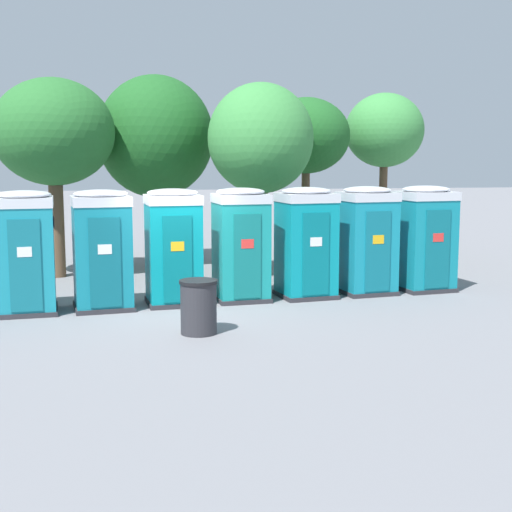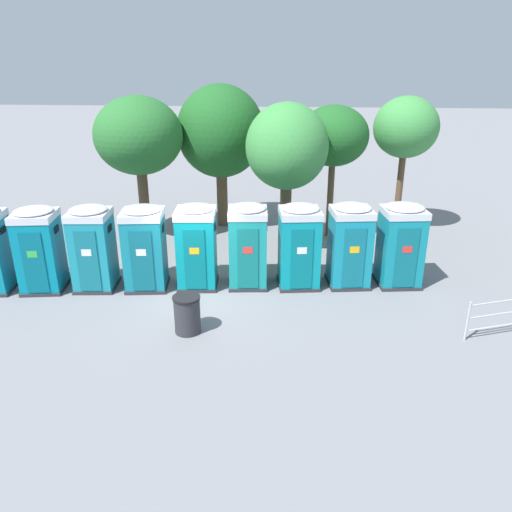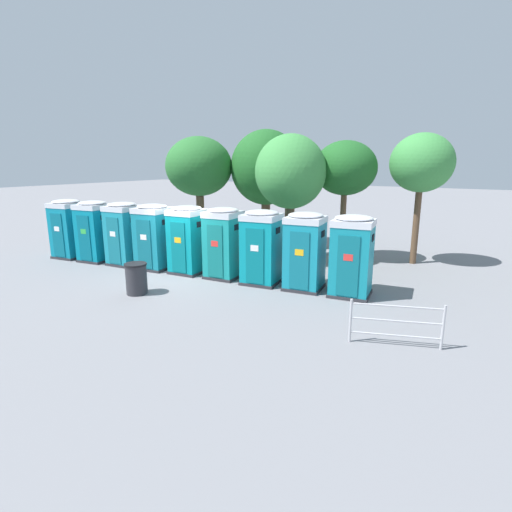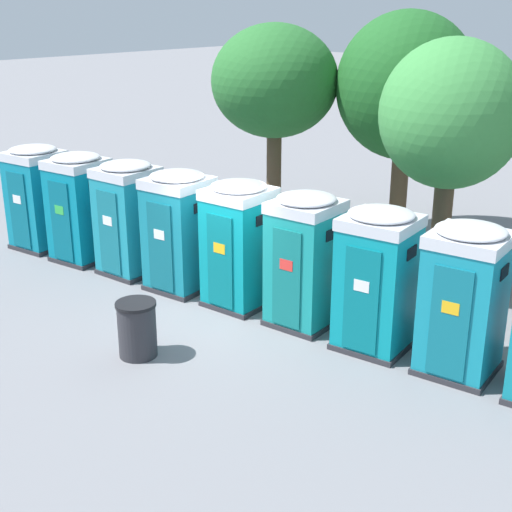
{
  "view_description": "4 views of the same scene",
  "coord_description": "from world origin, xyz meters",
  "px_view_note": "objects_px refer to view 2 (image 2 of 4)",
  "views": [
    {
      "loc": [
        -1.02,
        -14.98,
        3.16
      ],
      "look_at": [
        1.8,
        0.7,
        1.0
      ],
      "focal_mm": 50.0,
      "sensor_mm": 36.0,
      "label": 1
    },
    {
      "loc": [
        2.86,
        -13.22,
        6.53
      ],
      "look_at": [
        1.71,
        0.69,
        0.95
      ],
      "focal_mm": 35.0,
      "sensor_mm": 36.0,
      "label": 2
    },
    {
      "loc": [
        9.8,
        -10.6,
        4.1
      ],
      "look_at": [
        2.77,
        0.82,
        0.93
      ],
      "focal_mm": 28.0,
      "sensor_mm": 36.0,
      "label": 3
    },
    {
      "loc": [
        9.24,
        -8.96,
        5.84
      ],
      "look_at": [
        0.39,
        0.53,
        1.14
      ],
      "focal_mm": 50.0,
      "sensor_mm": 36.0,
      "label": 4
    }
  ],
  "objects_px": {
    "trash_can": "(187,314)",
    "event_barrier": "(502,315)",
    "portapotty_2": "(93,248)",
    "street_tree_2": "(406,128)",
    "portapotty_3": "(145,247)",
    "portapotty_4": "(197,246)",
    "street_tree_1": "(334,137)",
    "street_tree_3": "(287,148)",
    "portapotty_1": "(40,249)",
    "street_tree_0": "(139,137)",
    "portapotty_7": "(350,245)",
    "portapotty_8": "(401,245)",
    "portapotty_6": "(299,246)",
    "street_tree_4": "(221,132)",
    "portapotty_5": "(248,245)"
  },
  "relations": [
    {
      "from": "portapotty_5",
      "to": "portapotty_6",
      "type": "xyz_separation_m",
      "value": [
        1.53,
        0.1,
        -0.0
      ]
    },
    {
      "from": "street_tree_4",
      "to": "trash_can",
      "type": "xyz_separation_m",
      "value": [
        0.37,
        -8.76,
        -3.3
      ]
    },
    {
      "from": "portapotty_6",
      "to": "event_barrier",
      "type": "distance_m",
      "value": 5.74
    },
    {
      "from": "portapotty_1",
      "to": "street_tree_4",
      "type": "distance_m",
      "value": 8.36
    },
    {
      "from": "street_tree_3",
      "to": "event_barrier",
      "type": "relative_size",
      "value": 2.67
    },
    {
      "from": "trash_can",
      "to": "event_barrier",
      "type": "relative_size",
      "value": 0.51
    },
    {
      "from": "street_tree_0",
      "to": "street_tree_3",
      "type": "xyz_separation_m",
      "value": [
        5.41,
        -0.91,
        -0.17
      ]
    },
    {
      "from": "portapotty_1",
      "to": "portapotty_6",
      "type": "height_order",
      "value": "same"
    },
    {
      "from": "portapotty_4",
      "to": "street_tree_2",
      "type": "distance_m",
      "value": 9.57
    },
    {
      "from": "portapotty_1",
      "to": "street_tree_1",
      "type": "xyz_separation_m",
      "value": [
        8.78,
        5.62,
        2.54
      ]
    },
    {
      "from": "street_tree_2",
      "to": "trash_can",
      "type": "distance_m",
      "value": 11.57
    },
    {
      "from": "portapotty_7",
      "to": "trash_can",
      "type": "xyz_separation_m",
      "value": [
        -4.31,
        -3.27,
        -0.78
      ]
    },
    {
      "from": "portapotty_7",
      "to": "trash_can",
      "type": "bearing_deg",
      "value": -142.78
    },
    {
      "from": "portapotty_4",
      "to": "street_tree_1",
      "type": "relative_size",
      "value": 0.51
    },
    {
      "from": "portapotty_2",
      "to": "street_tree_1",
      "type": "bearing_deg",
      "value": 36.48
    },
    {
      "from": "portapotty_3",
      "to": "street_tree_4",
      "type": "xyz_separation_m",
      "value": [
        1.41,
        6.21,
        2.52
      ]
    },
    {
      "from": "street_tree_4",
      "to": "event_barrier",
      "type": "height_order",
      "value": "street_tree_4"
    },
    {
      "from": "portapotty_1",
      "to": "portapotty_3",
      "type": "distance_m",
      "value": 3.07
    },
    {
      "from": "portapotty_7",
      "to": "portapotty_8",
      "type": "distance_m",
      "value": 1.53
    },
    {
      "from": "street_tree_3",
      "to": "portapotty_3",
      "type": "bearing_deg",
      "value": -138.74
    },
    {
      "from": "portapotty_6",
      "to": "street_tree_0",
      "type": "height_order",
      "value": "street_tree_0"
    },
    {
      "from": "portapotty_1",
      "to": "portapotty_7",
      "type": "relative_size",
      "value": 1.0
    },
    {
      "from": "portapotty_5",
      "to": "portapotty_7",
      "type": "distance_m",
      "value": 3.07
    },
    {
      "from": "street_tree_2",
      "to": "portapotty_5",
      "type": "bearing_deg",
      "value": -133.46
    },
    {
      "from": "street_tree_3",
      "to": "street_tree_4",
      "type": "height_order",
      "value": "street_tree_4"
    },
    {
      "from": "portapotty_4",
      "to": "street_tree_1",
      "type": "bearing_deg",
      "value": 49.74
    },
    {
      "from": "portapotty_4",
      "to": "portapotty_6",
      "type": "xyz_separation_m",
      "value": [
        3.05,
        0.28,
        -0.0
      ]
    },
    {
      "from": "trash_can",
      "to": "event_barrier",
      "type": "height_order",
      "value": "event_barrier"
    },
    {
      "from": "portapotty_2",
      "to": "street_tree_0",
      "type": "xyz_separation_m",
      "value": [
        0.2,
        4.62,
        2.57
      ]
    },
    {
      "from": "portapotty_2",
      "to": "portapotty_8",
      "type": "height_order",
      "value": "same"
    },
    {
      "from": "street_tree_3",
      "to": "street_tree_0",
      "type": "bearing_deg",
      "value": 170.49
    },
    {
      "from": "portapotty_6",
      "to": "street_tree_4",
      "type": "bearing_deg",
      "value": 119.05
    },
    {
      "from": "portapotty_8",
      "to": "portapotty_6",
      "type": "bearing_deg",
      "value": -173.54
    },
    {
      "from": "portapotty_2",
      "to": "street_tree_2",
      "type": "height_order",
      "value": "street_tree_2"
    },
    {
      "from": "portapotty_6",
      "to": "street_tree_1",
      "type": "bearing_deg",
      "value": 76.05
    },
    {
      "from": "event_barrier",
      "to": "portapotty_7",
      "type": "bearing_deg",
      "value": 142.17
    },
    {
      "from": "street_tree_0",
      "to": "trash_can",
      "type": "height_order",
      "value": "street_tree_0"
    },
    {
      "from": "portapotty_8",
      "to": "street_tree_0",
      "type": "relative_size",
      "value": 0.48
    },
    {
      "from": "trash_can",
      "to": "event_barrier",
      "type": "xyz_separation_m",
      "value": [
        7.87,
        0.5,
        0.07
      ]
    },
    {
      "from": "trash_can",
      "to": "event_barrier",
      "type": "bearing_deg",
      "value": 3.66
    },
    {
      "from": "portapotty_3",
      "to": "event_barrier",
      "type": "distance_m",
      "value": 9.89
    },
    {
      "from": "portapotty_3",
      "to": "portapotty_6",
      "type": "xyz_separation_m",
      "value": [
        4.57,
        0.53,
        -0.0
      ]
    },
    {
      "from": "portapotty_6",
      "to": "trash_can",
      "type": "xyz_separation_m",
      "value": [
        -2.79,
        -3.07,
        -0.78
      ]
    },
    {
      "from": "portapotty_6",
      "to": "event_barrier",
      "type": "bearing_deg",
      "value": -26.82
    },
    {
      "from": "portapotty_4",
      "to": "street_tree_3",
      "type": "height_order",
      "value": "street_tree_3"
    },
    {
      "from": "street_tree_0",
      "to": "street_tree_4",
      "type": "distance_m",
      "value": 3.25
    },
    {
      "from": "street_tree_1",
      "to": "street_tree_3",
      "type": "relative_size",
      "value": 0.96
    },
    {
      "from": "portapotty_1",
      "to": "street_tree_1",
      "type": "height_order",
      "value": "street_tree_1"
    },
    {
      "from": "portapotty_4",
      "to": "portapotty_8",
      "type": "relative_size",
      "value": 1.0
    },
    {
      "from": "street_tree_2",
      "to": "trash_can",
      "type": "bearing_deg",
      "value": -127.54
    }
  ]
}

